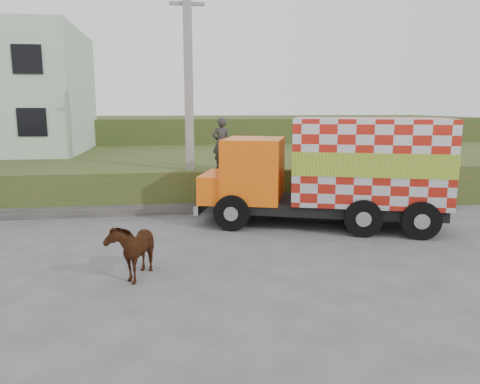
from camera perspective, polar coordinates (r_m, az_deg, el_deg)
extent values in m
plane|color=#474749|center=(12.93, -0.60, -6.53)|extent=(120.00, 120.00, 0.00)
cube|color=#284C19|center=(22.52, -4.10, 2.69)|extent=(40.00, 12.00, 1.50)
cube|color=#284C19|center=(34.37, -5.68, 6.58)|extent=(40.00, 12.00, 3.00)
cube|color=#595651|center=(16.83, -9.34, -1.96)|extent=(16.00, 0.50, 0.40)
cube|color=gray|center=(16.87, -6.25, 11.15)|extent=(0.30, 0.30, 8.00)
cube|color=gray|center=(17.21, -6.48, 21.86)|extent=(1.20, 0.12, 0.12)
cube|color=black|center=(15.20, 10.69, -1.59)|extent=(7.17, 4.27, 0.35)
cube|color=#EE5C0C|center=(15.17, 1.70, 2.79)|extent=(2.45, 2.76, 2.01)
cube|color=#EE5C0C|center=(15.47, -2.54, 0.68)|extent=(1.62, 2.32, 0.90)
cube|color=silver|center=(15.04, 15.48, 3.69)|extent=(5.14, 3.75, 2.61)
cube|color=yellow|center=(13.83, 15.93, 3.11)|extent=(4.38, 1.51, 0.70)
cube|color=yellow|center=(16.25, 15.09, 4.19)|extent=(4.38, 1.51, 0.70)
cube|color=silver|center=(15.70, -4.30, -1.43)|extent=(0.88, 2.23, 0.30)
cylinder|color=black|center=(14.35, -0.98, -2.53)|extent=(1.16, 0.68, 1.10)
cylinder|color=black|center=(16.57, 0.55, -0.77)|extent=(1.16, 0.68, 1.10)
cylinder|color=black|center=(14.15, 14.78, -3.07)|extent=(1.16, 0.68, 1.10)
cylinder|color=black|center=(16.39, 14.16, -1.22)|extent=(1.16, 0.68, 1.10)
cylinder|color=black|center=(14.37, 21.17, -3.23)|extent=(1.16, 0.68, 1.10)
cylinder|color=black|center=(16.59, 19.69, -1.38)|extent=(1.16, 0.68, 1.10)
imported|color=black|center=(10.77, -12.90, -6.67)|extent=(1.14, 1.69, 1.31)
imported|color=#312E2B|center=(17.20, -2.30, 5.95)|extent=(0.71, 0.49, 1.86)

